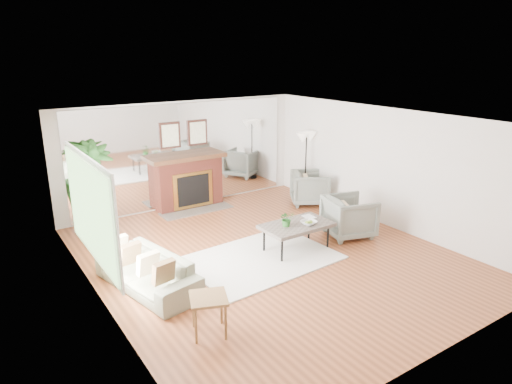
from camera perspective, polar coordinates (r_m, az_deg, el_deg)
ground at (r=8.46m, az=1.57°, el=-7.90°), size 7.00×7.00×0.00m
wall_left at (r=6.82m, az=-19.35°, el=-3.87°), size 0.02×7.00×2.50m
wall_right at (r=9.99m, az=15.80°, el=2.99°), size 0.02×7.00×2.50m
wall_back at (r=10.95m, az=-9.01°, el=4.65°), size 6.00×0.02×2.50m
mirror_panel at (r=10.94m, az=-8.96°, el=4.63°), size 5.40×0.04×2.40m
window_panel at (r=7.17m, az=-20.03°, el=-2.10°), size 0.04×2.40×1.50m
fireplace at (r=10.89m, az=-8.35°, el=1.40°), size 1.85×0.83×2.05m
area_rug at (r=8.30m, az=0.59°, el=-8.32°), size 2.72×2.02×0.03m
coffee_table at (r=8.52m, az=5.10°, el=-4.28°), size 1.32×0.78×0.52m
sofa at (r=7.44m, az=-13.47°, el=-9.69°), size 1.15×2.06×0.57m
armchair_back at (r=11.20m, az=6.76°, el=0.54°), size 1.20×1.19×0.80m
armchair_front at (r=9.36m, az=11.57°, el=-3.02°), size 1.11×1.09×0.82m
side_table at (r=6.14m, az=-5.94°, el=-13.60°), size 0.62×0.62×0.54m
potted_ficus at (r=9.94m, az=-19.75°, el=1.00°), size 0.93×0.93×1.85m
floor_lamp at (r=11.29m, az=6.31°, el=6.18°), size 0.55×0.31×1.70m
tabletop_plant at (r=8.33m, az=3.87°, el=-3.34°), size 0.32×0.30×0.29m
fruit_bowl at (r=8.49m, az=6.60°, el=-3.82°), size 0.32×0.32×0.07m
book at (r=8.79m, az=6.17°, el=-3.24°), size 0.20×0.27×0.02m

